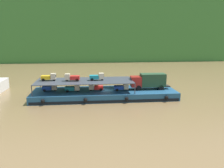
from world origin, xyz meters
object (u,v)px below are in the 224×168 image
at_px(mini_truck_upper_stern, 49,77).
at_px(mini_truck_lower_aft, 73,88).
at_px(covered_lorry, 149,81).
at_px(mini_truck_upper_fore, 97,77).
at_px(cargo_barge, 105,94).
at_px(mini_truck_lower_mid, 96,87).
at_px(mini_truck_lower_stern, 50,88).
at_px(mini_truck_upper_mid, 72,77).
at_px(mini_truck_lower_fore, 122,87).

bearing_deg(mini_truck_upper_stern, mini_truck_lower_aft, -12.69).
xyz_separation_m(covered_lorry, mini_truck_upper_fore, (-10.21, 0.01, 1.00)).
height_order(covered_lorry, mini_truck_upper_stern, mini_truck_upper_stern).
xyz_separation_m(mini_truck_upper_stern, mini_truck_upper_fore, (9.12, -0.52, 0.00)).
relative_size(cargo_barge, mini_truck_lower_mid, 10.04).
relative_size(cargo_barge, mini_truck_upper_fore, 9.98).
bearing_deg(mini_truck_lower_stern, mini_truck_lower_aft, -11.31).
distance_m(mini_truck_upper_stern, mini_truck_upper_mid, 4.46).
relative_size(mini_truck_lower_mid, mini_truck_upper_fore, 0.99).
bearing_deg(mini_truck_lower_aft, cargo_barge, 4.18).
bearing_deg(mini_truck_lower_mid, covered_lorry, 0.86).
relative_size(covered_lorry, mini_truck_lower_stern, 2.86).
relative_size(covered_lorry, mini_truck_upper_fore, 2.85).
bearing_deg(mini_truck_lower_aft, mini_truck_lower_stern, 168.69).
relative_size(covered_lorry, mini_truck_upper_stern, 2.84).
xyz_separation_m(mini_truck_upper_stern, mini_truck_upper_mid, (4.39, -0.74, 0.00)).
xyz_separation_m(mini_truck_lower_mid, mini_truck_lower_fore, (4.98, -0.44, 0.00)).
bearing_deg(mini_truck_lower_aft, covered_lorry, 1.85).
relative_size(mini_truck_lower_fore, mini_truck_upper_stern, 1.00).
height_order(covered_lorry, mini_truck_upper_mid, mini_truck_upper_mid).
bearing_deg(covered_lorry, mini_truck_upper_fore, 179.94).
xyz_separation_m(mini_truck_lower_mid, mini_truck_upper_stern, (-8.84, 0.69, 2.00)).
distance_m(mini_truck_lower_fore, mini_truck_upper_stern, 14.00).
relative_size(cargo_barge, mini_truck_lower_stern, 10.02).
relative_size(mini_truck_lower_mid, mini_truck_upper_mid, 0.99).
height_order(mini_truck_upper_stern, mini_truck_upper_mid, same).
bearing_deg(covered_lorry, mini_truck_lower_fore, -173.83).
xyz_separation_m(mini_truck_lower_stern, mini_truck_lower_aft, (4.37, -0.88, 0.00)).
height_order(mini_truck_lower_aft, mini_truck_lower_mid, same).
xyz_separation_m(mini_truck_lower_aft, mini_truck_lower_mid, (4.35, 0.32, 0.00)).
height_order(mini_truck_lower_aft, mini_truck_upper_fore, mini_truck_upper_fore).
bearing_deg(mini_truck_lower_stern, cargo_barge, -2.37).
xyz_separation_m(covered_lorry, mini_truck_lower_stern, (-19.22, 0.40, -1.00)).
xyz_separation_m(covered_lorry, mini_truck_lower_aft, (-14.84, -0.48, -1.00)).
bearing_deg(mini_truck_lower_stern, mini_truck_lower_fore, -4.14).
bearing_deg(mini_truck_upper_stern, mini_truck_upper_mid, -9.61).
height_order(mini_truck_lower_aft, mini_truck_lower_fore, same).
bearing_deg(mini_truck_upper_stern, covered_lorry, -1.57).
relative_size(cargo_barge, mini_truck_lower_fore, 9.99).
bearing_deg(mini_truck_upper_mid, mini_truck_lower_fore, -2.33).
bearing_deg(mini_truck_upper_mid, mini_truck_upper_stern, 170.39).
height_order(covered_lorry, mini_truck_lower_aft, covered_lorry).
height_order(cargo_barge, mini_truck_lower_stern, mini_truck_lower_stern).
bearing_deg(mini_truck_lower_aft, mini_truck_upper_fore, 6.05).
bearing_deg(mini_truck_lower_stern, mini_truck_upper_mid, -8.10).
xyz_separation_m(mini_truck_lower_stern, mini_truck_upper_mid, (4.28, -0.61, 2.00)).
bearing_deg(mini_truck_lower_mid, mini_truck_lower_stern, 176.37).
height_order(mini_truck_lower_stern, mini_truck_lower_aft, same).
distance_m(covered_lorry, mini_truck_lower_aft, 14.89).
distance_m(mini_truck_lower_aft, mini_truck_lower_fore, 9.33).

